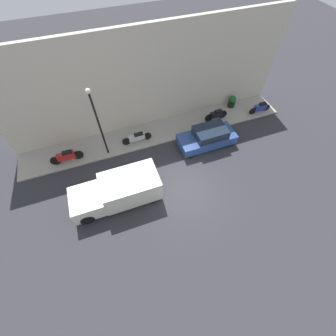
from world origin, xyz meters
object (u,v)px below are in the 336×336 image
(delivery_van, at_px, (118,191))
(scooter_silver, at_px, (137,137))
(motorcycle_blue, at_px, (260,108))
(parked_car, at_px, (208,137))
(motorcycle_red, at_px, (66,156))
(motorcycle_black, at_px, (216,115))
(potted_plant, at_px, (232,101))
(streetlamp, at_px, (97,119))

(delivery_van, bearing_deg, scooter_silver, -28.70)
(motorcycle_blue, bearing_deg, parked_car, 106.24)
(scooter_silver, relative_size, motorcycle_red, 1.00)
(delivery_van, distance_m, motorcycle_blue, 12.43)
(motorcycle_black, relative_size, motorcycle_red, 0.87)
(motorcycle_black, bearing_deg, delivery_van, 116.39)
(motorcycle_black, height_order, potted_plant, potted_plant)
(motorcycle_blue, height_order, potted_plant, potted_plant)
(delivery_van, height_order, motorcycle_blue, delivery_van)
(potted_plant, bearing_deg, motorcycle_blue, -129.05)
(streetlamp, relative_size, potted_plant, 5.21)
(scooter_silver, bearing_deg, delivery_van, 151.30)
(scooter_silver, bearing_deg, potted_plant, -81.83)
(parked_car, relative_size, streetlamp, 0.79)
(delivery_van, bearing_deg, potted_plant, -63.42)
(motorcycle_red, height_order, streetlamp, streetlamp)
(scooter_silver, distance_m, motorcycle_red, 4.67)
(motorcycle_black, xyz_separation_m, potted_plant, (0.97, -1.86, 0.04))
(delivery_van, distance_m, streetlamp, 4.25)
(motorcycle_red, bearing_deg, parked_car, -100.01)
(parked_car, bearing_deg, motorcycle_red, 79.99)
(delivery_van, distance_m, motorcycle_black, 9.27)
(parked_car, bearing_deg, motorcycle_black, -40.97)
(parked_car, distance_m, motorcycle_black, 2.55)
(streetlamp, bearing_deg, motorcycle_blue, -89.66)
(motorcycle_blue, xyz_separation_m, motorcycle_red, (0.09, 14.37, 0.04))
(delivery_van, xyz_separation_m, potted_plant, (5.09, -10.16, -0.28))
(motorcycle_red, xyz_separation_m, streetlamp, (-0.16, -2.55, 2.48))
(streetlamp, bearing_deg, motorcycle_red, 86.39)
(potted_plant, bearing_deg, delivery_van, 116.58)
(delivery_van, bearing_deg, motorcycle_red, 33.41)
(parked_car, distance_m, streetlamp, 7.17)
(parked_car, xyz_separation_m, motorcycle_black, (1.93, -1.67, -0.10))
(motorcycle_black, bearing_deg, motorcycle_blue, -96.48)
(potted_plant, bearing_deg, motorcycle_red, 95.77)
(motorcycle_black, xyz_separation_m, motorcycle_blue, (-0.40, -3.55, -0.01))
(scooter_silver, xyz_separation_m, potted_plant, (1.15, -8.01, 0.08))
(motorcycle_red, bearing_deg, motorcycle_blue, -90.36)
(motorcycle_black, bearing_deg, scooter_silver, 91.69)
(scooter_silver, bearing_deg, streetlamp, 97.87)
(scooter_silver, bearing_deg, motorcycle_black, -88.31)
(delivery_van, height_order, scooter_silver, delivery_van)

